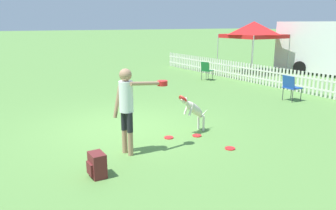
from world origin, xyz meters
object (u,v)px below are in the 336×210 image
Objects in this scene: leaping_dog at (193,109)px; folding_chair_blue_left at (291,86)px; frisbee_midfield at (197,136)px; canopy_tent_main at (254,30)px; handler_person at (128,101)px; folding_chair_center at (206,69)px; frisbee_near_handler at (230,148)px; backpack_on_grass at (97,165)px; equipment_trailer at (323,47)px; frisbee_near_dog at (169,138)px.

folding_chair_blue_left is at bearing -89.71° from leaping_dog.
leaping_dog is at bearing 104.53° from folding_chair_blue_left.
frisbee_midfield is at bearing 107.25° from folding_chair_blue_left.
frisbee_midfield is 11.16m from canopy_tent_main.
handler_person is 12.53m from canopy_tent_main.
leaping_dog is 7.69m from folding_chair_center.
canopy_tent_main is at bearing 132.46° from frisbee_near_handler.
leaping_dog reaches higher than frisbee_midfield.
backpack_on_grass is 7.92m from folding_chair_blue_left.
frisbee_near_handler is 5.33m from folding_chair_blue_left.
folding_chair_center reaches higher than frisbee_midfield.
backpack_on_grass is at bearing -73.88° from frisbee_midfield.
handler_person is at bearing -85.76° from frisbee_midfield.
leaping_dog is 2.34× the size of backpack_on_grass.
leaping_dog is (-0.39, 1.88, -0.51)m from handler_person.
equipment_trailer is at bearing -60.29° from folding_chair_blue_left.
frisbee_midfield is at bearing 123.16° from folding_chair_center.
canopy_tent_main is (-5.48, 3.71, 1.74)m from folding_chair_blue_left.
frisbee_near_handler is at bearing 6.28° from frisbee_midfield.
frisbee_midfield is 0.04× the size of equipment_trailer.
leaping_dog is at bearing 110.50° from backpack_on_grass.
equipment_trailer is at bearing -119.53° from folding_chair_center.
canopy_tent_main is at bearing -97.49° from folding_chair_center.
frisbee_near_handler is 1.04m from frisbee_midfield.
leaping_dog is 0.20× the size of equipment_trailer.
frisbee_near_dog is 13.15m from equipment_trailer.
frisbee_near_dog is at bearing -109.74° from frisbee_midfield.
folding_chair_blue_left reaches higher than frisbee_near_dog.
backpack_on_grass is 0.50× the size of folding_chair_center.
backpack_on_grass is at bearing -56.43° from canopy_tent_main.
folding_chair_blue_left is (-1.40, 6.70, -0.58)m from handler_person.
backpack_on_grass reaches higher than frisbee_near_handler.
frisbee_near_dog is 8.20m from folding_chair_center.
leaping_dog is 10.85m from canopy_tent_main.
equipment_trailer is at bearing 109.96° from frisbee_near_dog.
leaping_dog is at bearing -178.08° from frisbee_near_handler.
folding_chair_blue_left is (-2.30, 4.78, 0.52)m from frisbee_near_handler.
equipment_trailer is (-4.44, 11.57, 0.81)m from leaping_dog.
backpack_on_grass is at bearing -63.99° from frisbee_near_dog.
frisbee_near_dog is 11.53m from canopy_tent_main.
handler_person is at bearing 90.33° from leaping_dog.
canopy_tent_main reaches higher than leaping_dog.
canopy_tent_main is 0.53× the size of equipment_trailer.
folding_chair_blue_left is at bearing 115.67° from frisbee_near_handler.
handler_person reaches higher than folding_chair_blue_left.
folding_chair_blue_left is (-2.06, 7.64, 0.32)m from backpack_on_grass.
handler_person is at bearing 125.19° from backpack_on_grass.
equipment_trailer reaches higher than frisbee_near_dog.
equipment_trailer is at bearing 56.05° from canopy_tent_main.
frisbee_near_dog is 0.24× the size of folding_chair_blue_left.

